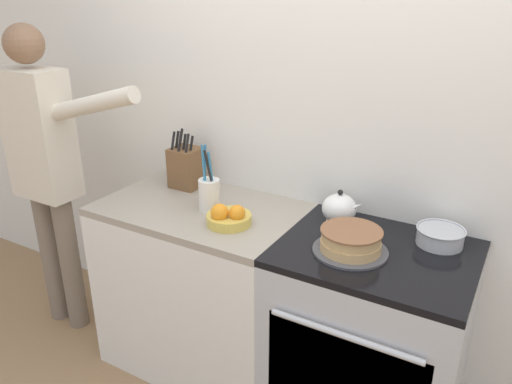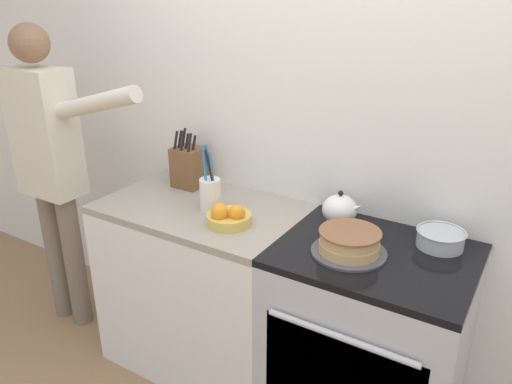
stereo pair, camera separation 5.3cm
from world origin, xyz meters
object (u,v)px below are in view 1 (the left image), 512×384
layer_cake (351,242)px  tea_kettle (340,209)px  mixing_bowl (440,236)px  stove_range (367,342)px  utensil_crock (209,193)px  knife_block (186,167)px  person_baker (45,159)px  fruit_bowl (228,217)px

layer_cake → tea_kettle: 0.27m
tea_kettle → mixing_bowl: size_ratio=0.96×
stove_range → utensil_crock: size_ratio=2.84×
stove_range → utensil_crock: 0.95m
knife_block → utensil_crock: size_ratio=0.97×
mixing_bowl → utensil_crock: size_ratio=0.62×
layer_cake → utensil_crock: utensil_crock is taller
layer_cake → person_baker: size_ratio=0.17×
tea_kettle → utensil_crock: bearing=-162.1°
tea_kettle → person_baker: (-1.52, -0.31, 0.06)m
stove_range → fruit_bowl: 0.80m
knife_block → fruit_bowl: (0.43, -0.27, -0.07)m
utensil_crock → fruit_bowl: bearing=-28.0°
layer_cake → fruit_bowl: bearing=-176.3°
tea_kettle → stove_range: bearing=-37.2°
mixing_bowl → layer_cake: bearing=-140.4°
layer_cake → utensil_crock: bearing=176.0°
fruit_bowl → person_baker: size_ratio=0.12×
mixing_bowl → fruit_bowl: 0.88m
stove_range → utensil_crock: bearing=-179.1°
stove_range → knife_block: (-1.06, 0.18, 0.55)m
layer_cake → mixing_bowl: size_ratio=1.52×
knife_block → person_baker: 0.76m
stove_range → layer_cake: size_ratio=3.02×
fruit_bowl → layer_cake: bearing=3.7°
stove_range → person_baker: person_baker is taller
utensil_crock → person_baker: (-0.96, -0.13, 0.04)m
tea_kettle → mixing_bowl: (0.43, 0.01, -0.03)m
tea_kettle → fruit_bowl: bearing=-146.7°
tea_kettle → utensil_crock: utensil_crock is taller
tea_kettle → person_baker: size_ratio=0.11×
layer_cake → utensil_crock: size_ratio=0.94×
tea_kettle → fruit_bowl: size_ratio=0.94×
knife_block → fruit_bowl: bearing=-32.3°
utensil_crock → stove_range: bearing=0.9°
stove_range → tea_kettle: 0.58m
utensil_crock → person_baker: size_ratio=0.18×
knife_block → utensil_crock: 0.33m
mixing_bowl → fruit_bowl: (-0.83, -0.27, -0.00)m
person_baker → mixing_bowl: bearing=1.1°
mixing_bowl → utensil_crock: utensil_crock is taller
stove_range → mixing_bowl: 0.55m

